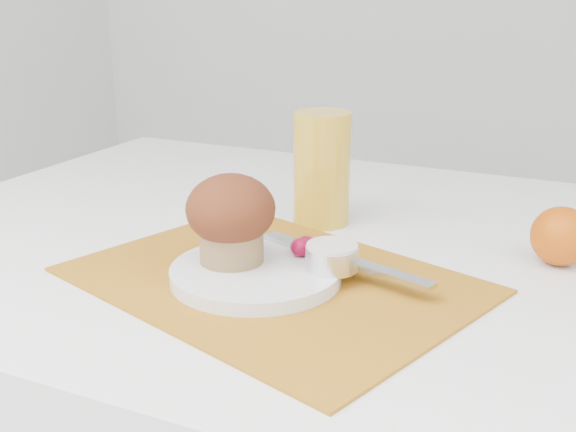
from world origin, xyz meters
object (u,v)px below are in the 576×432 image
at_px(juice_glass, 322,169).
at_px(orange, 561,236).
at_px(muffin, 231,216).
at_px(plate, 256,273).

bearing_deg(juice_glass, orange, -4.09).
height_order(juice_glass, muffin, juice_glass).
bearing_deg(orange, plate, -146.08).
xyz_separation_m(orange, juice_glass, (-0.30, 0.02, 0.04)).
xyz_separation_m(plate, orange, (0.28, 0.19, 0.02)).
height_order(plate, juice_glass, juice_glass).
distance_m(plate, orange, 0.34).
height_order(plate, orange, orange).
height_order(plate, muffin, muffin).
xyz_separation_m(orange, muffin, (-0.31, -0.19, 0.03)).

